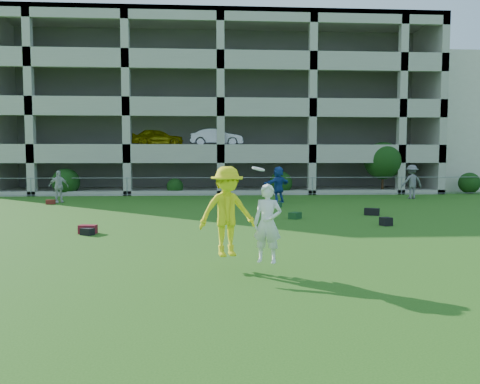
{
  "coord_description": "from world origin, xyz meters",
  "views": [
    {
      "loc": [
        -0.7,
        -11.21,
        2.45
      ],
      "look_at": [
        0.21,
        3.0,
        1.4
      ],
      "focal_mm": 35.0,
      "sensor_mm": 36.0,
      "label": 1
    }
  ],
  "objects": [
    {
      "name": "bag_red_f",
      "position": [
        -9.07,
        13.82,
        0.12
      ],
      "size": [
        0.48,
        0.33,
        0.24
      ],
      "primitive_type": "cube",
      "rotation": [
        0.0,
        0.0,
        0.12
      ],
      "color": "#5A0F19",
      "rests_on": "ground"
    },
    {
      "name": "bag_green_c",
      "position": [
        2.7,
        7.23,
        0.13
      ],
      "size": [
        0.59,
        0.61,
        0.26
      ],
      "primitive_type": "cube",
      "rotation": [
        0.0,
        0.0,
        0.87
      ],
      "color": "#153915",
      "rests_on": "ground"
    },
    {
      "name": "bag_red_a",
      "position": [
        -4.65,
        4.03,
        0.14
      ],
      "size": [
        0.58,
        0.37,
        0.28
      ],
      "primitive_type": "cube",
      "rotation": [
        0.0,
        0.0,
        -0.13
      ],
      "color": "maroon",
      "rests_on": "ground"
    },
    {
      "name": "bag_black_e",
      "position": [
        6.17,
        8.15,
        0.15
      ],
      "size": [
        0.67,
        0.55,
        0.3
      ],
      "primitive_type": "cube",
      "rotation": [
        0.0,
        0.0,
        -0.51
      ],
      "color": "black",
      "rests_on": "ground"
    },
    {
      "name": "bystander_f",
      "position": [
        11.32,
        15.92,
        1.01
      ],
      "size": [
        1.38,
        0.9,
        2.01
      ],
      "primitive_type": "imported",
      "rotation": [
        0.0,
        0.0,
        3.26
      ],
      "color": "slate",
      "rests_on": "ground"
    },
    {
      "name": "ground",
      "position": [
        0.0,
        0.0,
        0.0
      ],
      "size": [
        100.0,
        100.0,
        0.0
      ],
      "primitive_type": "plane",
      "color": "#235114",
      "rests_on": "ground"
    },
    {
      "name": "crate_d",
      "position": [
        5.62,
        5.13,
        0.15
      ],
      "size": [
        0.43,
        0.43,
        0.3
      ],
      "primitive_type": "cube",
      "rotation": [
        0.0,
        0.0,
        0.28
      ],
      "color": "black",
      "rests_on": "ground"
    },
    {
      "name": "parking_garage",
      "position": [
        -0.01,
        27.7,
        6.01
      ],
      "size": [
        30.0,
        14.0,
        12.0
      ],
      "color": "#9E998C",
      "rests_on": "ground"
    },
    {
      "name": "bag_black_b",
      "position": [
        -4.59,
        3.73,
        0.11
      ],
      "size": [
        0.47,
        0.41,
        0.22
      ],
      "primitive_type": "cube",
      "rotation": [
        0.0,
        0.0,
        -0.51
      ],
      "color": "black",
      "rests_on": "ground"
    },
    {
      "name": "fence",
      "position": [
        0.0,
        19.0,
        0.61
      ],
      "size": [
        36.06,
        0.06,
        1.2
      ],
      "color": "gray",
      "rests_on": "ground"
    },
    {
      "name": "bystander_d",
      "position": [
        3.01,
        14.0,
        0.99
      ],
      "size": [
        1.81,
        1.56,
        1.97
      ],
      "primitive_type": "imported",
      "rotation": [
        0.0,
        0.0,
        3.79
      ],
      "color": "#21469B",
      "rests_on": "ground"
    },
    {
      "name": "bag_green_g",
      "position": [
        2.57,
        11.7,
        0.12
      ],
      "size": [
        0.57,
        0.55,
        0.25
      ],
      "primitive_type": "cube",
      "rotation": [
        0.0,
        0.0,
        -0.71
      ],
      "color": "#163C1E",
      "rests_on": "ground"
    },
    {
      "name": "frisbee_contest",
      "position": [
        -0.18,
        -1.22,
        1.25
      ],
      "size": [
        1.89,
        1.21,
        2.03
      ],
      "color": "yellow",
      "rests_on": "ground"
    },
    {
      "name": "bystander_b",
      "position": [
        -8.93,
        14.73,
        0.88
      ],
      "size": [
        1.11,
        0.86,
        1.75
      ],
      "primitive_type": "imported",
      "rotation": [
        0.0,
        0.0,
        0.49
      ],
      "color": "silver",
      "rests_on": "ground"
    },
    {
      "name": "shrub_row",
      "position": [
        4.59,
        19.7,
        1.51
      ],
      "size": [
        34.38,
        2.52,
        3.5
      ],
      "color": "#163D11",
      "rests_on": "ground"
    }
  ]
}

